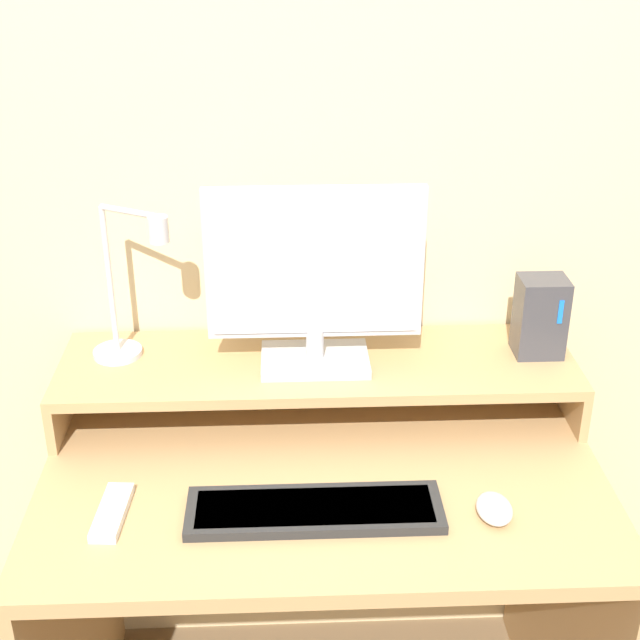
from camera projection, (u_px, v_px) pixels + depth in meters
name	position (u px, v px, depth m)	size (l,w,h in m)	color
wall_back	(314.00, 157.00, 1.82)	(6.00, 0.05, 2.50)	beige
desk	(322.00, 561.00, 1.80)	(1.05, 0.70, 0.76)	tan
monitor_shelf	(318.00, 368.00, 1.83)	(1.05, 0.30, 0.12)	tan
monitor	(315.00, 278.00, 1.73)	(0.42, 0.15, 0.37)	#BCBCC1
desk_lamp	(128.00, 297.00, 1.76)	(0.18, 0.13, 0.33)	silver
router_dock	(540.00, 316.00, 1.81)	(0.10, 0.08, 0.17)	#3D3D42
keyboard	(315.00, 510.00, 1.55)	(0.45, 0.13, 0.02)	#282828
mouse	(494.00, 509.00, 1.55)	(0.06, 0.09, 0.03)	silver
remote_control	(112.00, 512.00, 1.55)	(0.06, 0.15, 0.02)	white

